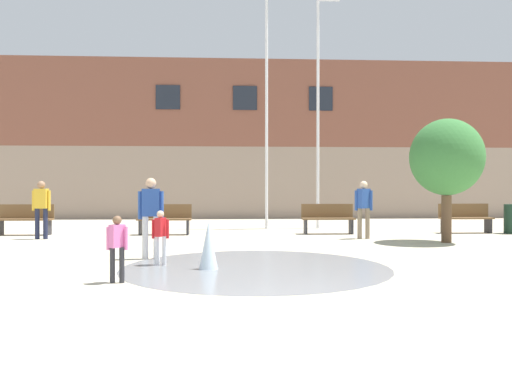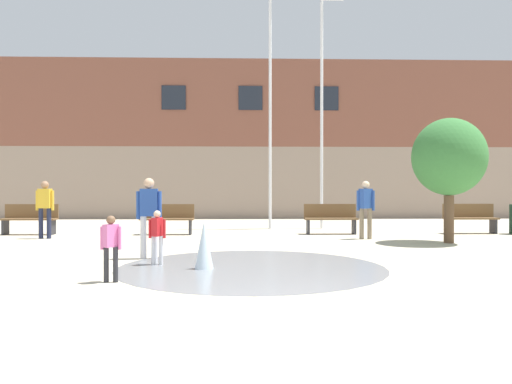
# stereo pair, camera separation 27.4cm
# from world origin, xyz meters

# --- Properties ---
(ground_plane) EXTENTS (100.00, 100.00, 0.00)m
(ground_plane) POSITION_xyz_m (0.00, 0.00, 0.00)
(ground_plane) COLOR #BCB299
(library_building) EXTENTS (36.00, 6.05, 7.35)m
(library_building) POSITION_xyz_m (0.00, 20.70, 3.67)
(library_building) COLOR gray
(library_building) RESTS_ON ground
(splash_fountain) EXTENTS (4.69, 4.69, 0.82)m
(splash_fountain) POSITION_xyz_m (-0.53, 3.51, 0.14)
(splash_fountain) COLOR gray
(splash_fountain) RESTS_ON ground
(park_bench_far_left) EXTENTS (1.60, 0.44, 0.91)m
(park_bench_far_left) POSITION_xyz_m (-6.78, 10.03, 0.48)
(park_bench_far_left) COLOR #28282D
(park_bench_far_left) RESTS_ON ground
(park_bench_under_right_flagpole) EXTENTS (1.60, 0.44, 0.91)m
(park_bench_under_right_flagpole) POSITION_xyz_m (-2.65, 9.92, 0.48)
(park_bench_under_right_flagpole) COLOR #28282D
(park_bench_under_right_flagpole) RESTS_ON ground
(park_bench_near_trashcan) EXTENTS (1.60, 0.44, 0.91)m
(park_bench_near_trashcan) POSITION_xyz_m (2.30, 9.94, 0.48)
(park_bench_near_trashcan) COLOR #28282D
(park_bench_near_trashcan) RESTS_ON ground
(park_bench_far_right) EXTENTS (1.60, 0.44, 0.91)m
(park_bench_far_right) POSITION_xyz_m (6.63, 10.00, 0.48)
(park_bench_far_right) COLOR #28282D
(park_bench_far_right) RESTS_ON ground
(child_in_fountain) EXTENTS (0.31, 0.24, 0.99)m
(child_in_fountain) POSITION_xyz_m (-1.95, 3.91, 0.58)
(child_in_fountain) COLOR silver
(child_in_fountain) RESTS_ON ground
(teen_by_trashcan) EXTENTS (0.50, 0.22, 1.59)m
(teen_by_trashcan) POSITION_xyz_m (-2.25, 4.73, 0.93)
(teen_by_trashcan) COLOR silver
(teen_by_trashcan) RESTS_ON ground
(adult_watching) EXTENTS (0.50, 0.35, 1.59)m
(adult_watching) POSITION_xyz_m (2.98, 8.38, 0.93)
(adult_watching) COLOR #89755B
(adult_watching) RESTS_ON ground
(adult_near_bench) EXTENTS (0.50, 0.23, 1.59)m
(adult_near_bench) POSITION_xyz_m (-5.85, 8.76, 0.93)
(adult_near_bench) COLOR #1E233D
(adult_near_bench) RESTS_ON ground
(child_running) EXTENTS (0.31, 0.24, 0.99)m
(child_running) POSITION_xyz_m (-2.35, 2.25, 0.58)
(child_running) COLOR #28282D
(child_running) RESTS_ON ground
(flagpole_left) EXTENTS (0.80, 0.10, 8.88)m
(flagpole_left) POSITION_xyz_m (0.60, 12.04, 4.69)
(flagpole_left) COLOR silver
(flagpole_left) RESTS_ON ground
(flagpole_right) EXTENTS (0.80, 0.10, 8.74)m
(flagpole_right) POSITION_xyz_m (2.39, 12.04, 4.62)
(flagpole_right) COLOR silver
(flagpole_right) RESTS_ON ground
(street_tree_near_building) EXTENTS (1.84, 1.84, 3.17)m
(street_tree_near_building) POSITION_xyz_m (4.84, 7.33, 2.17)
(street_tree_near_building) COLOR brown
(street_tree_near_building) RESTS_ON ground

